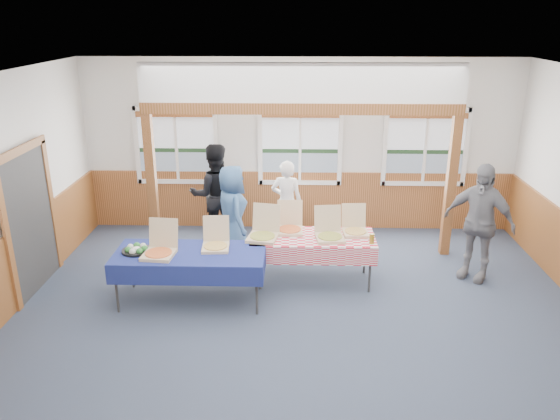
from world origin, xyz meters
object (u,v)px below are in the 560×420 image
at_px(woman_black, 215,194).
at_px(man_blue, 232,212).
at_px(table_left, 190,255).
at_px(table_right, 313,240).
at_px(woman_white, 287,202).
at_px(person_grey, 479,222).

bearing_deg(woman_black, man_blue, 107.25).
relative_size(table_left, man_blue, 1.44).
distance_m(table_left, woman_black, 2.17).
relative_size(table_right, man_blue, 1.27).
distance_m(table_left, table_right, 1.86).
relative_size(woman_white, person_grey, 0.82).
bearing_deg(table_right, woman_white, 82.78).
relative_size(table_right, person_grey, 1.10).
xyz_separation_m(table_left, woman_black, (0.05, 2.16, 0.20)).
height_order(woman_black, person_grey, person_grey).
height_order(table_right, man_blue, man_blue).
distance_m(table_left, woman_white, 2.57).
xyz_separation_m(woman_black, person_grey, (4.22, -1.30, 0.02)).
distance_m(table_right, woman_white, 1.62).
relative_size(table_left, woman_white, 1.51).
bearing_deg(man_blue, woman_black, 10.70).
xyz_separation_m(table_left, woman_white, (1.32, 2.20, 0.05)).
height_order(man_blue, person_grey, person_grey).
relative_size(woman_black, man_blue, 1.14).
relative_size(table_left, person_grey, 1.24).
height_order(table_right, woman_black, woman_black).
bearing_deg(table_left, woman_white, 40.43).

